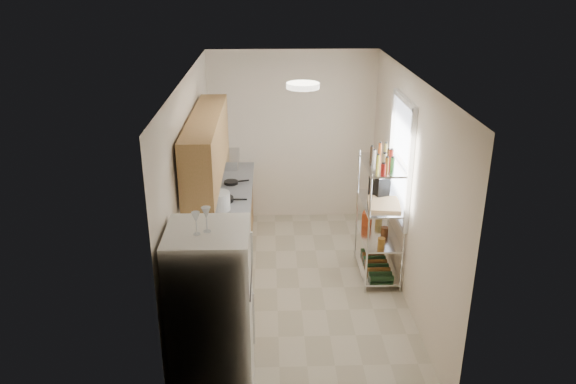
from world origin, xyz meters
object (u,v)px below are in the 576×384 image
(rice_cooker, at_px, (219,201))
(espresso_machine, at_px, (379,185))
(cutting_board, at_px, (384,204))
(frying_pan_large, at_px, (223,199))
(refrigerator, at_px, (212,317))

(rice_cooker, relative_size, espresso_machine, 0.96)
(rice_cooker, xyz_separation_m, espresso_machine, (2.00, 0.12, 0.14))
(cutting_board, distance_m, espresso_machine, 0.34)
(frying_pan_large, bearing_deg, espresso_machine, -1.71)
(refrigerator, xyz_separation_m, rice_cooker, (-0.11, 2.21, 0.17))
(rice_cooker, distance_m, espresso_machine, 2.01)
(refrigerator, bearing_deg, rice_cooker, 92.87)
(rice_cooker, xyz_separation_m, cutting_board, (2.01, -0.19, 0.01))
(cutting_board, relative_size, espresso_machine, 1.66)
(frying_pan_large, bearing_deg, cutting_board, -10.40)
(refrigerator, height_order, rice_cooker, refrigerator)
(refrigerator, distance_m, cutting_board, 2.78)
(refrigerator, xyz_separation_m, frying_pan_large, (-0.09, 2.48, 0.08))
(refrigerator, distance_m, espresso_machine, 3.01)
(espresso_machine, bearing_deg, cutting_board, -108.19)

